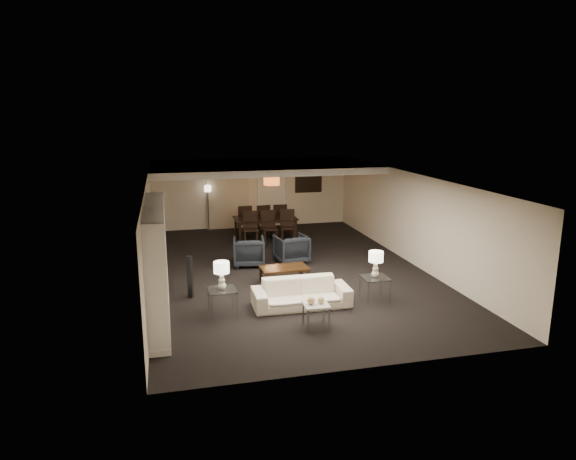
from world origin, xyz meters
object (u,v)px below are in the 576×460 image
(television, at_px, (159,258))
(vase_blue, at_px, (157,279))
(chair_nl, at_px, (251,229))
(armchair_left, at_px, (249,252))
(table_lamp_left, at_px, (222,276))
(marble_table, at_px, (316,315))
(chair_nr, at_px, (288,227))
(coffee_table, at_px, (284,275))
(armchair_right, at_px, (291,249))
(floor_lamp, at_px, (208,208))
(sofa, at_px, (301,293))
(side_table_right, at_px, (375,289))
(chair_fr, at_px, (279,219))
(dining_table, at_px, (266,229))
(vase_amber, at_px, (155,247))
(chair_nm, at_px, (269,228))
(side_table_left, at_px, (222,302))
(floor_speaker, at_px, (190,277))
(pendant_light, at_px, (272,181))
(chair_fm, at_px, (262,220))
(table_lamp_right, at_px, (376,264))
(chair_fl, at_px, (244,220))

(television, bearing_deg, vase_blue, 179.03)
(chair_nl, bearing_deg, armchair_left, -94.86)
(table_lamp_left, distance_m, television, 1.56)
(marble_table, height_order, chair_nr, chair_nr)
(coffee_table, height_order, marble_table, marble_table)
(armchair_right, bearing_deg, floor_lamp, -75.03)
(sofa, xyz_separation_m, side_table_right, (1.70, 0.00, -0.04))
(sofa, bearing_deg, chair_fr, 82.00)
(armchair_left, bearing_deg, sofa, 108.09)
(table_lamp_left, distance_m, dining_table, 6.47)
(vase_amber, height_order, chair_nm, vase_amber)
(side_table_left, distance_m, floor_speaker, 1.29)
(pendant_light, height_order, chair_fm, pendant_light)
(armchair_left, xyz_separation_m, marble_table, (0.60, -4.40, -0.15))
(table_lamp_right, relative_size, marble_table, 1.24)
(dining_table, xyz_separation_m, chair_nl, (-0.60, -0.65, 0.17))
(side_table_left, distance_m, chair_fl, 6.92)
(television, height_order, chair_nm, television)
(armchair_left, height_order, vase_amber, vase_amber)
(vase_amber, bearing_deg, chair_fl, 68.83)
(pendant_light, bearing_deg, vase_amber, -118.79)
(table_lamp_right, bearing_deg, television, 168.76)
(marble_table, height_order, chair_nm, chair_nm)
(table_lamp_right, bearing_deg, side_table_right, 0.00)
(chair_fm, height_order, chair_fr, same)
(side_table_left, bearing_deg, television, 143.41)
(coffee_table, distance_m, side_table_left, 2.34)
(pendant_light, height_order, sofa, pendant_light)
(sofa, height_order, floor_lamp, floor_lamp)
(armchair_left, relative_size, dining_table, 0.42)
(side_table_right, xyz_separation_m, table_lamp_left, (-3.40, 0.00, 0.56))
(armchair_right, relative_size, table_lamp_left, 1.44)
(pendant_light, relative_size, side_table_left, 0.91)
(vase_amber, height_order, floor_lamp, vase_amber)
(vase_amber, relative_size, chair_nm, 0.18)
(side_table_right, distance_m, chair_fr, 6.79)
(chair_nl, relative_size, chair_nm, 1.00)
(side_table_right, height_order, table_lamp_left, table_lamp_left)
(marble_table, relative_size, chair_nr, 0.45)
(side_table_right, bearing_deg, table_lamp_left, 180.00)
(coffee_table, distance_m, armchair_right, 1.81)
(vase_blue, relative_size, chair_nm, 0.16)
(chair_nl, distance_m, chair_fr, 1.77)
(side_table_right, relative_size, chair_fl, 0.54)
(pendant_light, xyz_separation_m, television, (-3.58, -5.19, -0.89))
(sofa, distance_m, television, 3.17)
(table_lamp_right, relative_size, vase_blue, 3.47)
(vase_amber, distance_m, chair_nl, 6.63)
(chair_nl, relative_size, chair_fl, 1.00)
(coffee_table, distance_m, dining_table, 4.52)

